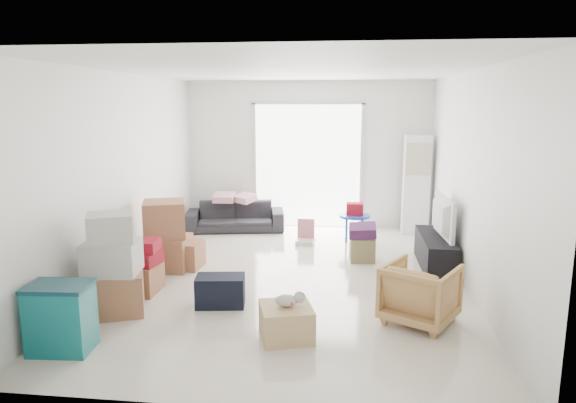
% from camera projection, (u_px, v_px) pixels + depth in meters
% --- Properties ---
extents(room_shell, '(4.98, 6.48, 3.18)m').
position_uv_depth(room_shell, '(290.00, 178.00, 6.59)').
color(room_shell, beige).
rests_on(room_shell, ground).
extents(sliding_door, '(2.10, 0.04, 2.33)m').
position_uv_depth(sliding_door, '(308.00, 161.00, 9.52)').
color(sliding_door, white).
rests_on(sliding_door, room_shell).
extents(ac_tower, '(0.45, 0.30, 1.75)m').
position_uv_depth(ac_tower, '(416.00, 185.00, 9.05)').
color(ac_tower, white).
rests_on(ac_tower, room_shell).
extents(tv_console, '(0.41, 1.36, 0.45)m').
position_uv_depth(tv_console, '(435.00, 252.00, 7.27)').
color(tv_console, black).
rests_on(tv_console, room_shell).
extents(television, '(0.64, 1.03, 0.13)m').
position_uv_depth(television, '(436.00, 232.00, 7.22)').
color(television, black).
rests_on(television, tv_console).
extents(sofa, '(1.82, 0.81, 0.69)m').
position_uv_depth(sofa, '(235.00, 212.00, 9.37)').
color(sofa, black).
rests_on(sofa, room_shell).
extents(pillow_left, '(0.34, 0.27, 0.11)m').
position_uv_depth(pillow_left, '(224.00, 190.00, 9.34)').
color(pillow_left, '#CD95A6').
rests_on(pillow_left, sofa).
extents(pillow_right, '(0.41, 0.40, 0.11)m').
position_uv_depth(pillow_right, '(245.00, 190.00, 9.28)').
color(pillow_right, '#CD95A6').
rests_on(pillow_right, sofa).
extents(armchair, '(0.92, 0.90, 0.71)m').
position_uv_depth(armchair, '(420.00, 290.00, 5.42)').
color(armchair, tan).
rests_on(armchair, room_shell).
extents(storage_bins, '(0.60, 0.44, 0.66)m').
position_uv_depth(storage_bins, '(61.00, 318.00, 4.79)').
color(storage_bins, '#106669').
rests_on(storage_bins, room_shell).
extents(box_stack_a, '(0.76, 0.70, 1.13)m').
position_uv_depth(box_stack_a, '(113.00, 269.00, 5.62)').
color(box_stack_a, '#966243').
rests_on(box_stack_a, room_shell).
extents(box_stack_b, '(0.59, 0.51, 0.67)m').
position_uv_depth(box_stack_b, '(138.00, 268.00, 6.30)').
color(box_stack_b, '#966243').
rests_on(box_stack_b, room_shell).
extents(box_stack_c, '(0.70, 0.70, 0.97)m').
position_uv_depth(box_stack_c, '(165.00, 236.00, 7.15)').
color(box_stack_c, '#966243').
rests_on(box_stack_c, room_shell).
extents(loose_box, '(0.48, 0.48, 0.38)m').
position_uv_depth(loose_box, '(185.00, 254.00, 7.27)').
color(loose_box, '#966243').
rests_on(loose_box, room_shell).
extents(duffel_bag, '(0.59, 0.40, 0.35)m').
position_uv_depth(duffel_bag, '(220.00, 291.00, 5.90)').
color(duffel_bag, black).
rests_on(duffel_bag, room_shell).
extents(ottoman, '(0.38, 0.38, 0.36)m').
position_uv_depth(ottoman, '(362.00, 249.00, 7.58)').
color(ottoman, olive).
rests_on(ottoman, room_shell).
extents(blanket, '(0.40, 0.40, 0.14)m').
position_uv_depth(blanket, '(363.00, 233.00, 7.53)').
color(blanket, '#471F4E').
rests_on(blanket, ottoman).
extents(kids_table, '(0.53, 0.53, 0.65)m').
position_uv_depth(kids_table, '(355.00, 214.00, 8.61)').
color(kids_table, '#1B3AAF').
rests_on(kids_table, room_shell).
extents(toy_walker, '(0.32, 0.28, 0.40)m').
position_uv_depth(toy_walker, '(306.00, 237.00, 8.52)').
color(toy_walker, silver).
rests_on(toy_walker, room_shell).
extents(wood_crate, '(0.62, 0.62, 0.33)m').
position_uv_depth(wood_crate, '(286.00, 322.00, 5.09)').
color(wood_crate, tan).
rests_on(wood_crate, room_shell).
extents(plush_bunny, '(0.30, 0.16, 0.15)m').
position_uv_depth(plush_bunny, '(290.00, 300.00, 5.05)').
color(plush_bunny, '#B2ADA8').
rests_on(plush_bunny, wood_crate).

